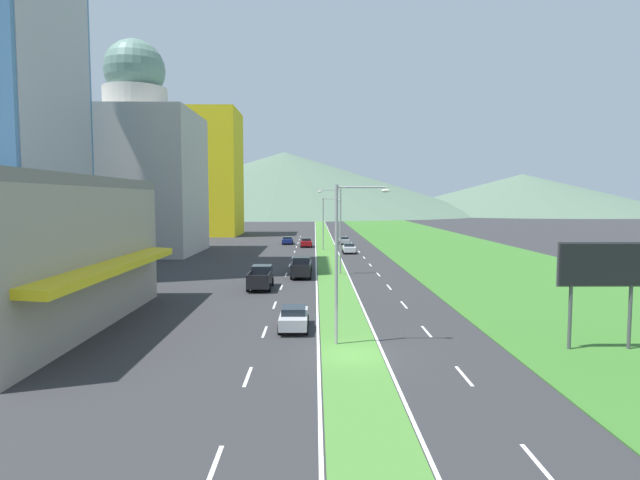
% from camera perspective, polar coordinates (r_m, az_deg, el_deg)
% --- Properties ---
extents(ground_plane, '(600.00, 600.00, 0.00)m').
position_cam_1_polar(ground_plane, '(28.84, 3.40, -12.38)').
color(ground_plane, '#2D2D30').
extents(grass_median, '(3.20, 240.00, 0.06)m').
position_cam_1_polar(grass_median, '(87.95, 0.68, -0.97)').
color(grass_median, '#477F33').
rests_on(grass_median, ground_plane).
extents(grass_verge_right, '(24.00, 240.00, 0.06)m').
position_cam_1_polar(grass_verge_right, '(90.78, 13.80, -0.93)').
color(grass_verge_right, '#387028').
rests_on(grass_verge_right, ground_plane).
extents(lane_dash_left_1, '(0.16, 2.80, 0.01)m').
position_cam_1_polar(lane_dash_left_1, '(18.25, -11.35, -22.82)').
color(lane_dash_left_1, silver).
rests_on(lane_dash_left_1, ground_plane).
extents(lane_dash_left_2, '(0.16, 2.80, 0.01)m').
position_cam_1_polar(lane_dash_left_2, '(25.91, -7.78, -14.37)').
color(lane_dash_left_2, silver).
rests_on(lane_dash_left_2, ground_plane).
extents(lane_dash_left_3, '(0.16, 2.80, 0.01)m').
position_cam_1_polar(lane_dash_left_3, '(33.91, -5.98, -9.81)').
color(lane_dash_left_3, silver).
rests_on(lane_dash_left_3, ground_plane).
extents(lane_dash_left_4, '(0.16, 2.80, 0.01)m').
position_cam_1_polar(lane_dash_left_4, '(42.07, -4.91, -7.00)').
color(lane_dash_left_4, silver).
rests_on(lane_dash_left_4, ground_plane).
extents(lane_dash_left_5, '(0.16, 2.80, 0.01)m').
position_cam_1_polar(lane_dash_left_5, '(50.31, -4.19, -5.10)').
color(lane_dash_left_5, silver).
rests_on(lane_dash_left_5, ground_plane).
extents(lane_dash_left_6, '(0.16, 2.80, 0.01)m').
position_cam_1_polar(lane_dash_left_6, '(58.59, -3.67, -3.74)').
color(lane_dash_left_6, silver).
rests_on(lane_dash_left_6, ground_plane).
extents(lane_dash_left_7, '(0.16, 2.80, 0.01)m').
position_cam_1_polar(lane_dash_left_7, '(66.90, -3.29, -2.71)').
color(lane_dash_left_7, silver).
rests_on(lane_dash_left_7, ground_plane).
extents(lane_dash_left_8, '(0.16, 2.80, 0.01)m').
position_cam_1_polar(lane_dash_left_8, '(75.22, -2.99, -1.92)').
color(lane_dash_left_8, silver).
rests_on(lane_dash_left_8, ground_plane).
extents(lane_dash_left_9, '(0.16, 2.80, 0.01)m').
position_cam_1_polar(lane_dash_left_9, '(83.57, -2.75, -1.28)').
color(lane_dash_left_9, silver).
rests_on(lane_dash_left_9, ground_plane).
extents(lane_dash_left_10, '(0.16, 2.80, 0.01)m').
position_cam_1_polar(lane_dash_left_10, '(91.92, -2.55, -0.76)').
color(lane_dash_left_10, silver).
rests_on(lane_dash_left_10, ground_plane).
extents(lane_dash_left_11, '(0.16, 2.80, 0.01)m').
position_cam_1_polar(lane_dash_left_11, '(100.28, -2.39, -0.32)').
color(lane_dash_left_11, silver).
rests_on(lane_dash_left_11, ground_plane).
extents(lane_dash_left_12, '(0.16, 2.80, 0.01)m').
position_cam_1_polar(lane_dash_left_12, '(108.64, -2.25, 0.05)').
color(lane_dash_left_12, silver).
rests_on(lane_dash_left_12, ground_plane).
extents(lane_dash_left_13, '(0.16, 2.80, 0.01)m').
position_cam_1_polar(lane_dash_left_13, '(117.01, -2.13, 0.36)').
color(lane_dash_left_13, silver).
rests_on(lane_dash_left_13, ground_plane).
extents(lane_dash_right_1, '(0.16, 2.80, 0.01)m').
position_cam_1_polar(lane_dash_right_1, '(19.31, 22.54, -21.48)').
color(lane_dash_right_1, silver).
rests_on(lane_dash_right_1, ground_plane).
extents(lane_dash_right_2, '(0.16, 2.80, 0.01)m').
position_cam_1_polar(lane_dash_right_2, '(26.66, 15.24, -13.93)').
color(lane_dash_right_2, silver).
rests_on(lane_dash_right_2, ground_plane).
extents(lane_dash_right_3, '(0.16, 2.80, 0.01)m').
position_cam_1_polar(lane_dash_right_3, '(34.49, 11.39, -9.62)').
color(lane_dash_right_3, silver).
rests_on(lane_dash_right_3, ground_plane).
extents(lane_dash_right_4, '(0.16, 2.80, 0.01)m').
position_cam_1_polar(lane_dash_right_4, '(42.54, 9.03, -6.91)').
color(lane_dash_right_4, silver).
rests_on(lane_dash_right_4, ground_plane).
extents(lane_dash_right_5, '(0.16, 2.80, 0.01)m').
position_cam_1_polar(lane_dash_right_5, '(50.70, 7.44, -5.05)').
color(lane_dash_right_5, silver).
rests_on(lane_dash_right_5, ground_plane).
extents(lane_dash_right_6, '(0.16, 2.80, 0.01)m').
position_cam_1_polar(lane_dash_right_6, '(58.93, 6.30, -3.71)').
color(lane_dash_right_6, silver).
rests_on(lane_dash_right_6, ground_plane).
extents(lane_dash_right_7, '(0.16, 2.80, 0.01)m').
position_cam_1_polar(lane_dash_right_7, '(67.19, 5.44, -2.70)').
color(lane_dash_right_7, silver).
rests_on(lane_dash_right_7, ground_plane).
extents(lane_dash_right_8, '(0.16, 2.80, 0.01)m').
position_cam_1_polar(lane_dash_right_8, '(75.49, 4.77, -1.90)').
color(lane_dash_right_8, silver).
rests_on(lane_dash_right_8, ground_plane).
extents(lane_dash_right_9, '(0.16, 2.80, 0.01)m').
position_cam_1_polar(lane_dash_right_9, '(83.80, 4.24, -1.27)').
color(lane_dash_right_9, silver).
rests_on(lane_dash_right_9, ground_plane).
extents(lane_dash_right_10, '(0.16, 2.80, 0.01)m').
position_cam_1_polar(lane_dash_right_10, '(92.13, 3.80, -0.75)').
color(lane_dash_right_10, silver).
rests_on(lane_dash_right_10, ground_plane).
extents(lane_dash_right_11, '(0.16, 2.80, 0.01)m').
position_cam_1_polar(lane_dash_right_11, '(100.48, 3.43, -0.31)').
color(lane_dash_right_11, silver).
rests_on(lane_dash_right_11, ground_plane).
extents(lane_dash_right_12, '(0.16, 2.80, 0.01)m').
position_cam_1_polar(lane_dash_right_12, '(108.82, 3.12, 0.05)').
color(lane_dash_right_12, silver).
rests_on(lane_dash_right_12, ground_plane).
extents(lane_dash_right_13, '(0.16, 2.80, 0.01)m').
position_cam_1_polar(lane_dash_right_13, '(117.18, 2.86, 0.37)').
color(lane_dash_right_13, silver).
rests_on(lane_dash_right_13, ground_plane).
extents(edge_line_median_left, '(0.16, 240.00, 0.01)m').
position_cam_1_polar(edge_line_median_left, '(87.93, -0.46, -0.99)').
color(edge_line_median_left, silver).
rests_on(edge_line_median_left, ground_plane).
extents(edge_line_median_right, '(0.16, 240.00, 0.01)m').
position_cam_1_polar(edge_line_median_right, '(88.01, 1.82, -0.99)').
color(edge_line_median_right, silver).
rests_on(edge_line_median_right, ground_plane).
extents(domed_building, '(18.00, 18.00, 32.16)m').
position_cam_1_polar(domed_building, '(86.01, -19.08, 7.14)').
color(domed_building, '#B7B2A8').
rests_on(domed_building, ground_plane).
extents(midrise_colored, '(15.64, 15.64, 28.41)m').
position_cam_1_polar(midrise_colored, '(125.02, -12.29, 7.04)').
color(midrise_colored, yellow).
rests_on(midrise_colored, ground_plane).
extents(hill_far_left, '(168.37, 168.37, 25.95)m').
position_cam_1_polar(hill_far_left, '(323.65, -15.01, 5.12)').
color(hill_far_left, '#516B56').
rests_on(hill_far_left, ground_plane).
extents(hill_far_center, '(226.40, 226.40, 35.02)m').
position_cam_1_polar(hill_far_center, '(306.30, -3.82, 6.16)').
color(hill_far_center, '#516B56').
rests_on(hill_far_center, ground_plane).
extents(hill_far_right, '(170.55, 170.55, 22.52)m').
position_cam_1_polar(hill_far_right, '(325.75, 20.95, 4.67)').
color(hill_far_right, '#516B56').
rests_on(hill_far_right, ground_plane).
extents(street_lamp_near, '(3.12, 0.28, 9.15)m').
position_cam_1_polar(street_lamp_near, '(29.92, 2.45, -1.41)').
color(street_lamp_near, '#99999E').
rests_on(street_lamp_near, ground_plane).
extents(street_lamp_mid, '(2.62, 0.36, 9.49)m').
position_cam_1_polar(street_lamp_mid, '(58.06, 1.95, 1.56)').
color(street_lamp_mid, '#99999E').
rests_on(street_lamp_mid, ground_plane).
extents(street_lamp_far, '(2.92, 0.28, 8.50)m').
position_cam_1_polar(street_lamp_far, '(86.18, 0.56, 2.18)').
color(street_lamp_far, '#99999E').
rests_on(street_lamp_far, ground_plane).
extents(billboard_roadside, '(4.94, 0.28, 6.01)m').
position_cam_1_polar(billboard_roadside, '(32.81, 28.12, -2.83)').
color(billboard_roadside, '#4C4C51').
rests_on(billboard_roadside, ground_plane).
extents(car_0, '(2.00, 4.42, 1.47)m').
position_cam_1_polar(car_0, '(62.29, -1.79, -2.55)').
color(car_0, slate).
rests_on(car_0, ground_plane).
extents(car_1, '(1.88, 4.36, 1.49)m').
position_cam_1_polar(car_1, '(34.26, -2.84, -8.32)').
color(car_1, '#B2B2B7').
rests_on(car_1, ground_plane).
extents(car_2, '(2.03, 4.40, 1.57)m').
position_cam_1_polar(car_2, '(91.94, -1.48, -0.25)').
color(car_2, maroon).
rests_on(car_2, ground_plane).
extents(car_3, '(1.89, 4.41, 1.37)m').
position_cam_1_polar(car_3, '(97.74, 2.62, -0.03)').
color(car_3, '#B2B2B7').
rests_on(car_3, ground_plane).
extents(car_4, '(1.97, 4.19, 1.40)m').
position_cam_1_polar(car_4, '(97.80, -3.51, -0.02)').
color(car_4, navy).
rests_on(car_4, ground_plane).
extents(car_5, '(1.92, 4.10, 1.52)m').
position_cam_1_polar(car_5, '(81.37, 3.13, -0.89)').
color(car_5, silver).
rests_on(car_5, ground_plane).
extents(pickup_truck_0, '(2.18, 5.40, 2.00)m').
position_cam_1_polar(pickup_truck_0, '(49.84, -6.40, -4.07)').
color(pickup_truck_0, black).
rests_on(pickup_truck_0, ground_plane).
extents(pickup_truck_1, '(2.18, 5.40, 2.00)m').
position_cam_1_polar(pickup_truck_1, '(56.75, -2.05, -3.00)').
color(pickup_truck_1, black).
rests_on(pickup_truck_1, ground_plane).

